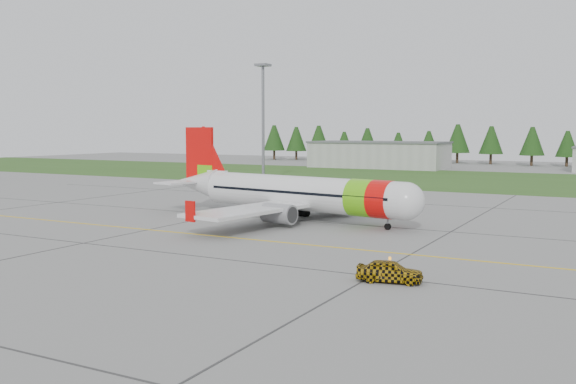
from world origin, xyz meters
The scene contains 9 objects.
ground centered at (0.00, 0.00, 0.00)m, with size 320.00×320.00×0.00m, color gray.
aircraft centered at (-5.98, 20.26, 2.74)m, with size 31.25×29.13×9.51m.
follow_me_car centered at (11.50, -0.99, 2.02)m, with size 1.62×1.37×4.03m, color #CA9A0B.
service_van centered at (-23.88, 51.85, 2.38)m, with size 1.66×1.57×4.76m, color silver.
grass_strip centered at (0.00, 82.00, 0.01)m, with size 320.00×50.00×0.03m, color #30561E.
taxi_guideline centered at (0.00, 8.00, 0.01)m, with size 120.00×0.25×0.02m, color gold.
hangar_west centered at (-30.00, 110.00, 3.00)m, with size 32.00×14.00×6.00m, color #A8A8A3.
floodlight_mast centered at (-32.00, 58.00, 10.00)m, with size 0.50×0.50×20.00m, color slate.
treeline centered at (0.00, 138.00, 5.00)m, with size 160.00×8.00×10.00m, color #1C3F14, non-canonical shape.
Camera 1 is at (24.12, -37.60, 9.24)m, focal length 40.00 mm.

